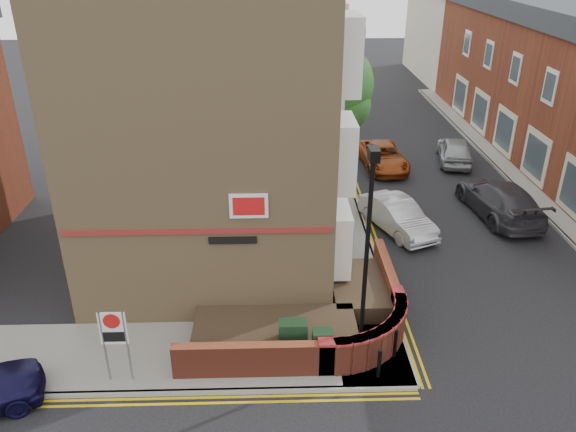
{
  "coord_description": "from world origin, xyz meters",
  "views": [
    {
      "loc": [
        -0.81,
        -11.35,
        10.84
      ],
      "look_at": [
        -0.36,
        4.0,
        3.27
      ],
      "focal_mm": 35.0,
      "sensor_mm": 36.0,
      "label": 1
    }
  ],
  "objects_px": {
    "zone_sign": "(114,334)",
    "silver_car_near": "(398,216)",
    "lamppost": "(366,260)",
    "utility_cabinet_large": "(293,339)"
  },
  "relations": [
    {
      "from": "zone_sign",
      "to": "silver_car_near",
      "type": "bearing_deg",
      "value": 43.01
    },
    {
      "from": "zone_sign",
      "to": "lamppost",
      "type": "bearing_deg",
      "value": 6.07
    },
    {
      "from": "lamppost",
      "to": "utility_cabinet_large",
      "type": "distance_m",
      "value": 3.24
    },
    {
      "from": "silver_car_near",
      "to": "utility_cabinet_large",
      "type": "bearing_deg",
      "value": -142.82
    },
    {
      "from": "utility_cabinet_large",
      "to": "silver_car_near",
      "type": "height_order",
      "value": "silver_car_near"
    },
    {
      "from": "lamppost",
      "to": "silver_car_near",
      "type": "distance_m",
      "value": 8.83
    },
    {
      "from": "lamppost",
      "to": "utility_cabinet_large",
      "type": "height_order",
      "value": "lamppost"
    },
    {
      "from": "utility_cabinet_large",
      "to": "silver_car_near",
      "type": "relative_size",
      "value": 0.3
    },
    {
      "from": "utility_cabinet_large",
      "to": "lamppost",
      "type": "bearing_deg",
      "value": -3.01
    },
    {
      "from": "lamppost",
      "to": "zone_sign",
      "type": "bearing_deg",
      "value": -173.93
    }
  ]
}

